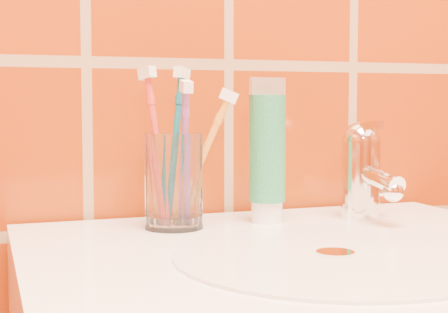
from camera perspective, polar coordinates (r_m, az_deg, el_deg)
name	(u,v)px	position (r m, az deg, el deg)	size (l,w,h in m)	color
glass_tumbler	(174,181)	(0.78, -4.19, -2.04)	(0.07, 0.07, 0.11)	white
toothpaste_tube	(267,155)	(0.82, 3.61, 0.13)	(0.05, 0.04, 0.17)	white
faucet	(362,167)	(0.86, 11.44, -0.88)	(0.05, 0.11, 0.12)	white
toothbrush_0	(175,147)	(0.79, -4.12, 0.77)	(0.05, 0.04, 0.19)	#0D5A6E
toothbrush_1	(184,156)	(0.77, -3.35, 0.04)	(0.02, 0.05, 0.17)	#79418B
toothbrush_2	(202,159)	(0.78, -1.88, -0.23)	(0.08, 0.04, 0.16)	orange
toothbrush_3	(158,148)	(0.78, -5.54, 0.70)	(0.04, 0.05, 0.19)	red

